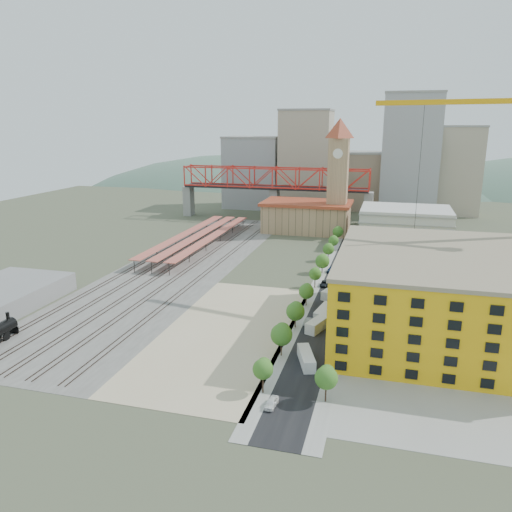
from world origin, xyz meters
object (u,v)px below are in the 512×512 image
(construction_building, at_px, (441,294))
(car_0, at_px, (272,403))
(site_trailer_b, at_px, (319,323))
(site_trailer_a, at_px, (306,358))
(site_trailer_c, at_px, (324,312))
(clock_tower, at_px, (338,166))
(site_trailer_d, at_px, (331,292))

(construction_building, xyz_separation_m, car_0, (-29.00, -38.91, -8.71))
(construction_building, bearing_deg, site_trailer_b, -170.92)
(construction_building, distance_m, car_0, 49.30)
(site_trailer_a, distance_m, site_trailer_c, 25.40)
(construction_building, xyz_separation_m, site_trailer_c, (-26.00, 3.27, -8.14))
(construction_building, height_order, site_trailer_b, construction_building)
(clock_tower, bearing_deg, site_trailer_b, -85.61)
(construction_building, height_order, site_trailer_d, construction_building)
(construction_building, bearing_deg, clock_tower, 108.78)
(clock_tower, xyz_separation_m, site_trailer_c, (8.00, -96.72, -27.43))
(construction_building, distance_m, site_trailer_a, 35.11)
(site_trailer_a, distance_m, site_trailer_d, 40.87)
(site_trailer_a, distance_m, site_trailer_b, 17.97)
(site_trailer_a, bearing_deg, site_trailer_c, 71.02)
(site_trailer_a, bearing_deg, car_0, -119.11)
(construction_building, bearing_deg, site_trailer_d, 144.21)
(clock_tower, bearing_deg, construction_building, -71.22)
(site_trailer_b, distance_m, site_trailer_c, 7.43)
(clock_tower, bearing_deg, site_trailer_c, -85.27)
(car_0, bearing_deg, site_trailer_a, 84.66)
(clock_tower, xyz_separation_m, site_trailer_a, (8.00, -122.12, -27.48))
(clock_tower, height_order, site_trailer_b, clock_tower)
(site_trailer_b, xyz_separation_m, car_0, (-3.00, -34.75, -0.60))
(site_trailer_b, bearing_deg, site_trailer_c, 109.29)
(site_trailer_b, height_order, site_trailer_c, site_trailer_b)
(clock_tower, relative_size, site_trailer_b, 5.48)
(site_trailer_b, bearing_deg, site_trailer_d, 109.29)
(site_trailer_b, relative_size, site_trailer_c, 1.03)
(car_0, bearing_deg, site_trailer_c, 90.73)
(construction_building, xyz_separation_m, site_trailer_a, (-26.00, -22.13, -8.19))
(car_0, bearing_deg, site_trailer_b, 89.86)
(site_trailer_b, height_order, site_trailer_d, site_trailer_b)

